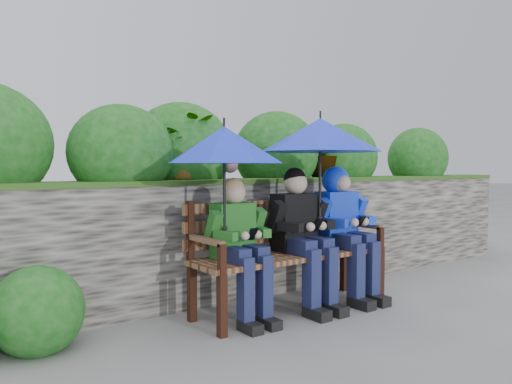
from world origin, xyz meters
TOP-DOWN VIEW (x-y plane):
  - ground at (0.00, 0.00)m, footprint 60.00×60.00m
  - garden_backdrop at (-0.17, 1.58)m, footprint 8.06×2.89m
  - park_bench at (0.35, 0.17)m, footprint 1.68×0.49m
  - boy_left at (-0.15, 0.10)m, footprint 0.46×0.53m
  - boy_middle at (0.44, 0.09)m, footprint 0.51×0.59m
  - boy_right at (0.92, 0.10)m, footprint 0.52×0.63m
  - umbrella_left at (-0.27, 0.11)m, footprint 0.84×0.84m
  - umbrella_right at (0.62, 0.08)m, footprint 0.99×0.99m

SIDE VIEW (x-z plane):
  - ground at x=0.00m, z-range 0.00..0.00m
  - park_bench at x=0.35m, z-range 0.06..0.95m
  - boy_left at x=-0.15m, z-range 0.07..1.13m
  - boy_middle at x=0.44m, z-range 0.06..1.19m
  - garden_backdrop at x=-0.17m, z-range -0.31..1.58m
  - boy_right at x=0.92m, z-range 0.11..1.25m
  - umbrella_left at x=-0.27m, z-range 0.89..1.70m
  - umbrella_right at x=0.62m, z-range 0.95..1.84m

